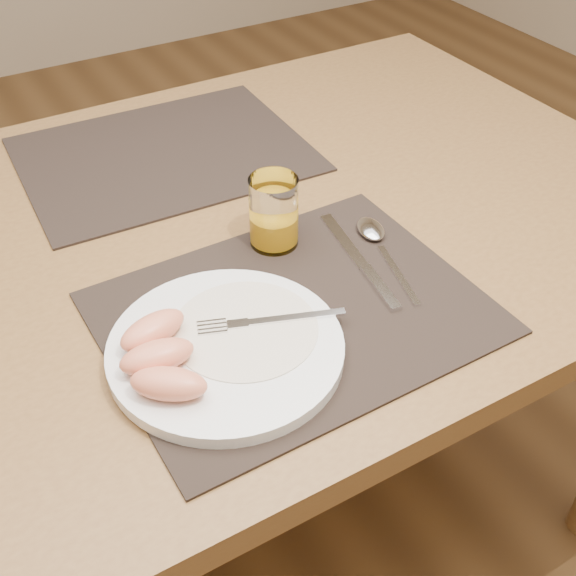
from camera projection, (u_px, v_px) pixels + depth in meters
The scene contains 11 objects.
ground at pixel (234, 521), 1.51m from camera, with size 5.00×5.00×0.00m, color brown.
table at pixel (213, 272), 1.08m from camera, with size 1.40×0.90×0.75m.
placemat_near at pixel (294, 313), 0.88m from camera, with size 0.45×0.35×0.00m, color black.
placemat_far at pixel (164, 154), 1.18m from camera, with size 0.45×0.35×0.00m, color black.
plate at pixel (226, 349), 0.82m from camera, with size 0.27×0.27×0.02m, color white.
plate_dressing at pixel (245, 329), 0.83m from camera, with size 0.17×0.17×0.00m.
fork at pixel (259, 322), 0.84m from camera, with size 0.17×0.08×0.00m.
knife at pixel (364, 267), 0.94m from camera, with size 0.05×0.22×0.01m.
spoon at pixel (374, 235), 0.99m from camera, with size 0.07×0.19×0.01m.
juice_glass at pixel (274, 216), 0.96m from camera, with size 0.07×0.07×0.10m.
grapefruit_wedges at pixel (159, 356), 0.78m from camera, with size 0.11×0.15×0.03m.
Camera 1 is at (-0.32, -0.78, 1.34)m, focal length 45.00 mm.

